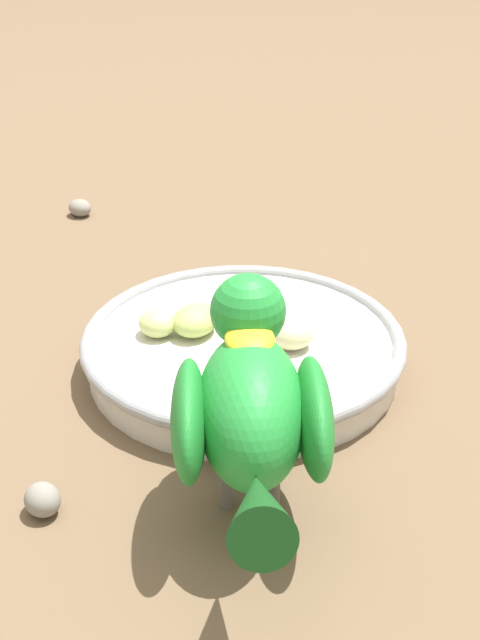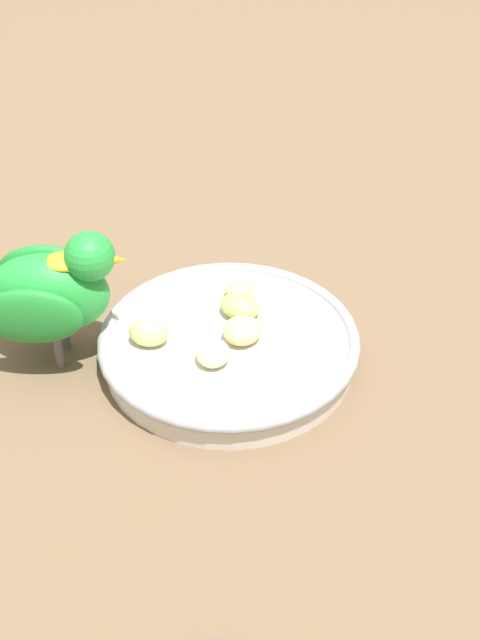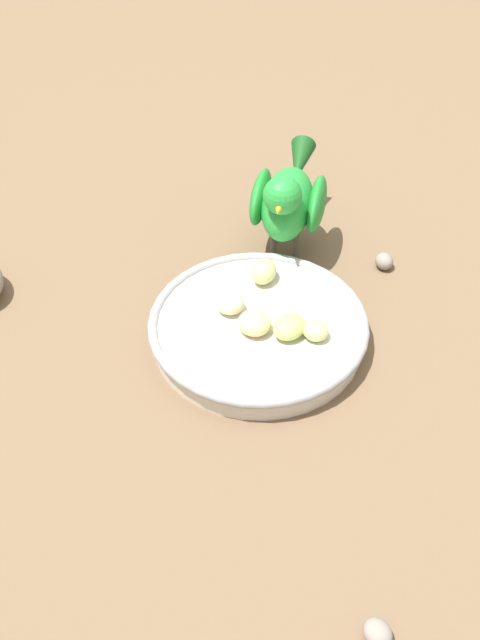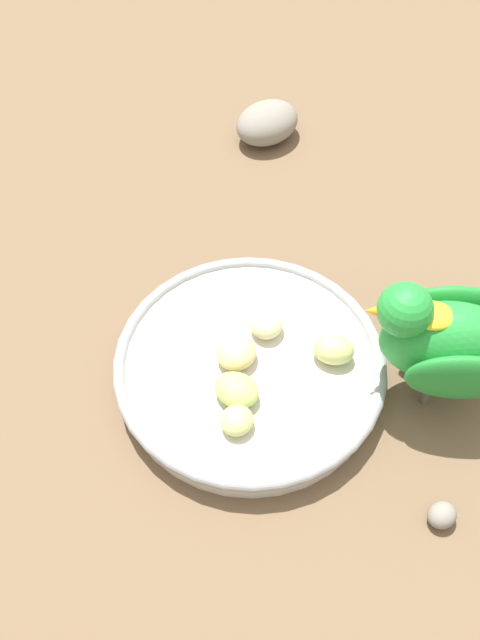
{
  "view_description": "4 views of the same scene",
  "coord_description": "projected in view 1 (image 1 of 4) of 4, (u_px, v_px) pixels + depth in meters",
  "views": [
    {
      "loc": [
        -0.54,
        0.06,
        0.33
      ],
      "look_at": [
        -0.03,
        0.01,
        0.05
      ],
      "focal_mm": 49.52,
      "sensor_mm": 36.0,
      "label": 1
    },
    {
      "loc": [
        -0.03,
        -0.56,
        0.48
      ],
      "look_at": [
        -0.0,
        0.01,
        0.05
      ],
      "focal_mm": 47.13,
      "sensor_mm": 36.0,
      "label": 2
    },
    {
      "loc": [
        0.58,
        0.08,
        0.6
      ],
      "look_at": [
        0.0,
        -0.01,
        0.04
      ],
      "focal_mm": 45.22,
      "sensor_mm": 36.0,
      "label": 3
    },
    {
      "loc": [
        0.0,
        0.33,
        0.52
      ],
      "look_at": [
        0.0,
        -0.02,
        0.05
      ],
      "focal_mm": 39.5,
      "sensor_mm": 36.0,
      "label": 4
    }
  ],
  "objects": [
    {
      "name": "feeding_bowl",
      "position": [
        243.0,
        349.0,
        0.62
      ],
      "size": [
        0.23,
        0.23,
        0.03
      ],
      "color": "beige",
      "rests_on": "ground_plane"
    },
    {
      "name": "pebble_1",
      "position": [
        80.0,
        208.0,
        0.88
      ],
      "size": [
        0.03,
        0.03,
        0.02
      ],
      "primitive_type": "ellipsoid",
      "rotation": [
        0.0,
        0.0,
        3.81
      ],
      "color": "gray",
      "rests_on": "ground_plane"
    },
    {
      "name": "apple_piece_0",
      "position": [
        195.0,
        319.0,
        0.62
      ],
      "size": [
        0.05,
        0.05,
        0.02
      ],
      "primitive_type": "ellipsoid",
      "rotation": [
        0.0,
        0.0,
        5.73
      ],
      "color": "#B2CC66",
      "rests_on": "feeding_bowl"
    },
    {
      "name": "pebble_0",
      "position": [
        42.0,
        500.0,
        0.49
      ],
      "size": [
        0.03,
        0.03,
        0.02
      ],
      "primitive_type": "ellipsoid",
      "rotation": [
        0.0,
        0.0,
        3.65
      ],
      "color": "gray",
      "rests_on": "ground_plane"
    },
    {
      "name": "apple_piece_1",
      "position": [
        245.0,
        315.0,
        0.63
      ],
      "size": [
        0.05,
        0.05,
        0.02
      ],
      "primitive_type": "ellipsoid",
      "rotation": [
        0.0,
        0.0,
        3.97
      ],
      "color": "#E5C67F",
      "rests_on": "feeding_bowl"
    },
    {
      "name": "apple_piece_3",
      "position": [
        292.0,
        333.0,
        0.6
      ],
      "size": [
        0.03,
        0.03,
        0.02
      ],
      "primitive_type": "ellipsoid",
      "rotation": [
        0.0,
        0.0,
        4.62
      ],
      "color": "beige",
      "rests_on": "feeding_bowl"
    },
    {
      "name": "apple_piece_4",
      "position": [
        260.0,
        376.0,
        0.55
      ],
      "size": [
        0.04,
        0.03,
        0.02
      ],
      "primitive_type": "ellipsoid",
      "rotation": [
        0.0,
        0.0,
        6.07
      ],
      "color": "#C6D17A",
      "rests_on": "feeding_bowl"
    },
    {
      "name": "parrot",
      "position": [
        251.0,
        407.0,
        0.46
      ],
      "size": [
        0.18,
        0.09,
        0.13
      ],
      "rotation": [
        0.0,
        0.0,
        -0.06
      ],
      "color": "#59544C",
      "rests_on": "ground_plane"
    },
    {
      "name": "apple_piece_2",
      "position": [
        158.0,
        327.0,
        0.61
      ],
      "size": [
        0.04,
        0.04,
        0.02
      ],
      "primitive_type": "ellipsoid",
      "rotation": [
        0.0,
        0.0,
        0.98
      ],
      "color": "#C6D17A",
      "rests_on": "feeding_bowl"
    },
    {
      "name": "ground_plane",
      "position": [
        253.0,
        360.0,
        0.64
      ],
      "size": [
        4.0,
        4.0,
        0.0
      ],
      "primitive_type": "plane",
      "color": "brown"
    }
  ]
}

